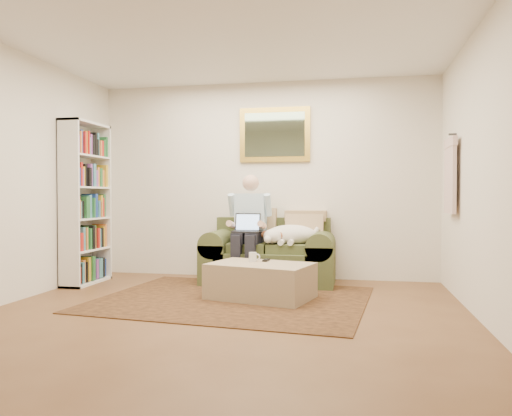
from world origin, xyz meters
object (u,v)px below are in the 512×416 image
(seated_man, at_px, (248,229))
(coffee_mug, at_px, (253,257))
(sleeping_dog, at_px, (292,235))
(laptop, at_px, (247,227))
(sofa, at_px, (269,261))
(bookshelf, at_px, (86,203))
(ottoman, at_px, (261,281))

(seated_man, xyz_separation_m, coffee_mug, (0.21, -0.71, -0.25))
(seated_man, xyz_separation_m, sleeping_dog, (0.53, 0.07, -0.06))
(coffee_mug, bearing_deg, laptop, 107.64)
(seated_man, distance_m, laptop, 0.07)
(seated_man, distance_m, coffee_mug, 0.78)
(sofa, height_order, coffee_mug, sofa)
(sleeping_dog, distance_m, coffee_mug, 0.86)
(coffee_mug, relative_size, bookshelf, 0.05)
(ottoman, height_order, coffee_mug, coffee_mug)
(seated_man, distance_m, ottoman, 1.01)
(seated_man, bearing_deg, laptop, -90.00)
(laptop, distance_m, ottoman, 0.98)
(laptop, bearing_deg, sleeping_dog, 13.64)
(sofa, relative_size, seated_man, 1.19)
(sleeping_dog, bearing_deg, seated_man, -172.87)
(seated_man, bearing_deg, ottoman, -69.25)
(bookshelf, bearing_deg, laptop, 7.04)
(sofa, bearing_deg, ottoman, -85.76)
(sleeping_dog, distance_m, ottoman, 1.02)
(laptop, relative_size, coffee_mug, 3.13)
(sofa, xyz_separation_m, ottoman, (0.07, -0.98, -0.09))
(sofa, height_order, seated_man, seated_man)
(sofa, bearing_deg, seated_man, -148.55)
(laptop, bearing_deg, sofa, 41.02)
(seated_man, height_order, sleeping_dog, seated_man)
(sofa, xyz_separation_m, coffee_mug, (-0.04, -0.86, 0.15))
(coffee_mug, bearing_deg, seated_man, 106.17)
(seated_man, xyz_separation_m, bookshelf, (-2.00, -0.31, 0.32))
(laptop, distance_m, sleeping_dog, 0.55)
(ottoman, bearing_deg, sleeping_dog, 76.40)
(sleeping_dog, relative_size, ottoman, 0.64)
(seated_man, relative_size, laptop, 4.33)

